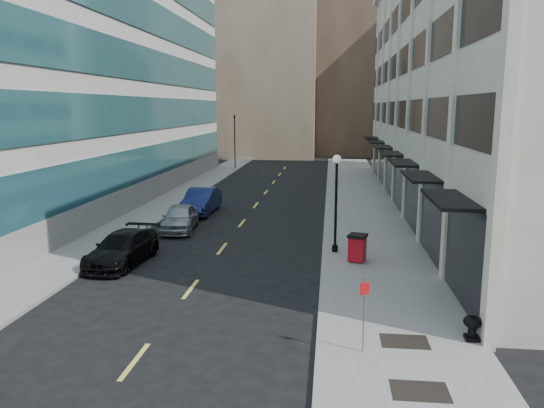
% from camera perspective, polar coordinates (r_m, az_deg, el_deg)
% --- Properties ---
extents(ground, '(160.00, 160.00, 0.00)m').
position_cam_1_polar(ground, '(14.24, -17.57, -19.48)').
color(ground, black).
rests_on(ground, ground).
extents(sidewalk_right, '(5.00, 80.00, 0.15)m').
position_cam_1_polar(sidewalk_right, '(32.04, 10.10, -2.22)').
color(sidewalk_right, gray).
rests_on(sidewalk_right, ground).
extents(sidewalk_left, '(3.00, 80.00, 0.15)m').
position_cam_1_polar(sidewalk_left, '(34.08, -14.10, -1.62)').
color(sidewalk_left, gray).
rests_on(sidewalk_left, ground).
extents(building_right, '(15.30, 46.50, 18.25)m').
position_cam_1_polar(building_right, '(39.98, 23.82, 12.42)').
color(building_right, beige).
rests_on(building_right, ground).
extents(building_left, '(16.14, 46.00, 20.00)m').
position_cam_1_polar(building_left, '(43.84, -23.38, 13.50)').
color(building_left, '#BCB6AA').
rests_on(building_left, ground).
extents(skyline_tan_near, '(14.00, 18.00, 28.00)m').
position_cam_1_polar(skyline_tan_near, '(80.07, -0.37, 15.41)').
color(skyline_tan_near, '#947D60').
rests_on(skyline_tan_near, ground).
extents(skyline_brown, '(12.00, 16.00, 34.00)m').
position_cam_1_polar(skyline_brown, '(83.85, 8.52, 17.14)').
color(skyline_brown, brown).
rests_on(skyline_brown, ground).
extents(skyline_tan_far, '(12.00, 14.00, 22.00)m').
position_cam_1_polar(skyline_tan_far, '(91.37, -6.02, 12.85)').
color(skyline_tan_far, '#947D60').
rests_on(skyline_tan_far, ground).
extents(skyline_stone, '(10.00, 14.00, 20.00)m').
position_cam_1_polar(skyline_stone, '(78.30, 16.04, 12.20)').
color(skyline_stone, beige).
rests_on(skyline_stone, ground).
extents(grate_mid, '(1.40, 1.00, 0.01)m').
position_cam_1_polar(grate_mid, '(14.17, 15.62, -18.80)').
color(grate_mid, black).
rests_on(grate_mid, sidewalk_right).
extents(grate_far, '(1.40, 1.00, 0.01)m').
position_cam_1_polar(grate_far, '(16.64, 14.07, -14.14)').
color(grate_far, black).
rests_on(grate_far, sidewalk_right).
extents(road_centerline, '(0.15, 68.20, 0.01)m').
position_cam_1_polar(road_centerline, '(29.54, -4.22, -3.29)').
color(road_centerline, '#D8CC4C').
rests_on(road_centerline, ground).
extents(traffic_signal, '(0.66, 0.66, 6.98)m').
position_cam_1_polar(traffic_signal, '(60.20, -4.06, 9.16)').
color(traffic_signal, black).
rests_on(traffic_signal, ground).
extents(car_black_pickup, '(2.37, 5.06, 1.43)m').
position_cam_1_polar(car_black_pickup, '(24.83, -15.80, -4.62)').
color(car_black_pickup, black).
rests_on(car_black_pickup, ground).
extents(car_silver_sedan, '(2.23, 4.58, 1.50)m').
position_cam_1_polar(car_silver_sedan, '(30.72, -9.90, -1.46)').
color(car_silver_sedan, '#95999D').
rests_on(car_silver_sedan, ground).
extents(car_blue_sedan, '(1.81, 5.02, 1.65)m').
position_cam_1_polar(car_blue_sedan, '(35.50, -7.64, 0.31)').
color(car_blue_sedan, navy).
rests_on(car_blue_sedan, ground).
extents(trash_bin, '(0.97, 0.97, 1.25)m').
position_cam_1_polar(trash_bin, '(24.04, 9.15, -4.58)').
color(trash_bin, '#A70B16').
rests_on(trash_bin, sidewalk_right).
extents(lamppost, '(0.40, 0.40, 4.76)m').
position_cam_1_polar(lamppost, '(25.07, 6.91, 1.05)').
color(lamppost, black).
rests_on(lamppost, sidewalk_right).
extents(sign_post, '(0.25, 0.10, 2.20)m').
position_cam_1_polar(sign_post, '(15.22, 9.88, -10.53)').
color(sign_post, slate).
rests_on(sign_post, sidewalk_right).
extents(urn_planter, '(0.55, 0.55, 0.76)m').
position_cam_1_polar(urn_planter, '(17.16, 20.76, -12.09)').
color(urn_planter, black).
rests_on(urn_planter, sidewalk_right).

